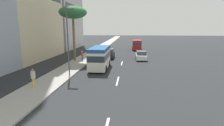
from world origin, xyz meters
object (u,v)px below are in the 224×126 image
car_lead (109,54)px  pedestrian_mid_block (33,77)px  minibus_second (100,57)px  street_lamp (69,35)px  pedestrian_near_lamp (82,55)px  palm_tree (73,13)px  car_third (141,55)px  van_fourth (137,44)px

car_lead → pedestrian_mid_block: 17.91m
minibus_second → street_lamp: (-4.17, 2.70, 3.04)m
pedestrian_near_lamp → palm_tree: (-0.27, 1.16, 6.69)m
car_third → street_lamp: (-11.88, 8.64, 3.92)m
pedestrian_near_lamp → pedestrian_mid_block: bearing=0.4°
pedestrian_mid_block → minibus_second: bearing=75.4°
car_lead → palm_tree: (-3.94, 5.14, 6.94)m
pedestrian_near_lamp → van_fourth: bearing=153.7°
minibus_second → car_third: size_ratio=1.41×
van_fourth → pedestrian_mid_block: 31.84m
car_lead → car_third: 5.87m
car_lead → pedestrian_near_lamp: 5.42m
street_lamp → pedestrian_near_lamp: bearing=7.0°
palm_tree → pedestrian_near_lamp: bearing=-76.9°
car_lead → minibus_second: size_ratio=0.68×
car_third → pedestrian_near_lamp: (-2.71, 9.77, 0.32)m
car_lead → pedestrian_mid_block: bearing=-15.3°
pedestrian_near_lamp → street_lamp: size_ratio=0.22×
car_third → palm_tree: size_ratio=0.50×
minibus_second → palm_tree: size_ratio=0.70×
pedestrian_mid_block → street_lamp: (4.43, -1.88, 3.55)m
minibus_second → palm_tree: 9.21m
car_lead → pedestrian_mid_block: (-17.28, 4.73, 0.30)m
car_third → palm_tree: palm_tree is taller
pedestrian_mid_block → street_lamp: street_lamp is taller
van_fourth → pedestrian_near_lamp: 19.08m
pedestrian_near_lamp → street_lamp: (-9.17, -1.13, 3.60)m
pedestrian_near_lamp → car_third: bearing=109.1°
car_third → palm_tree: bearing=105.3°
car_lead → palm_tree: bearing=-52.5°
minibus_second → palm_tree: palm_tree is taller
van_fourth → car_lead: bearing=156.8°
car_lead → car_third: (-0.96, -5.79, -0.08)m
street_lamp → van_fourth: bearing=-18.0°
car_lead → street_lamp: bearing=-12.5°
car_third → pedestrian_near_lamp: size_ratio=2.63×
car_third → minibus_second: bearing=142.4°
car_third → van_fourth: van_fourth is taller
minibus_second → pedestrian_near_lamp: minibus_second is taller
van_fourth → palm_tree: (-16.81, 10.66, 6.32)m
car_third → street_lamp: 15.21m
van_fourth → street_lamp: size_ratio=0.64×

